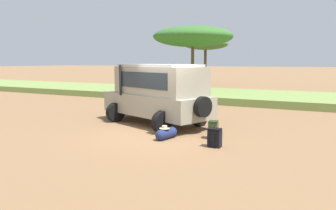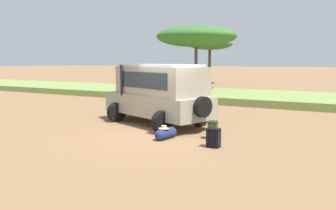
# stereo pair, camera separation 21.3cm
# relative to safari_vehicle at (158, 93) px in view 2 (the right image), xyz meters

# --- Properties ---
(ground_plane) EXTENTS (320.00, 320.00, 0.00)m
(ground_plane) POSITION_rel_safari_vehicle_xyz_m (0.82, -1.59, -1.29)
(ground_plane) COLOR olive
(grass_bank) EXTENTS (120.00, 7.00, 0.44)m
(grass_bank) POSITION_rel_safari_vehicle_xyz_m (0.82, 10.21, -1.07)
(grass_bank) COLOR olive
(grass_bank) RESTS_ON ground_plane
(safari_vehicle) EXTENTS (5.42, 3.73, 2.44)m
(safari_vehicle) POSITION_rel_safari_vehicle_xyz_m (0.00, 0.00, 0.00)
(safari_vehicle) COLOR gray
(safari_vehicle) RESTS_ON ground_plane
(backpack_beside_front_wheel) EXTENTS (0.36, 0.46, 0.60)m
(backpack_beside_front_wheel) POSITION_rel_safari_vehicle_xyz_m (2.89, -1.36, -1.00)
(backpack_beside_front_wheel) COLOR #42562D
(backpack_beside_front_wheel) RESTS_ON ground_plane
(backpack_cluster_center) EXTENTS (0.38, 0.39, 0.57)m
(backpack_cluster_center) POSITION_rel_safari_vehicle_xyz_m (3.30, -2.36, -1.02)
(backpack_cluster_center) COLOR black
(backpack_cluster_center) RESTS_ON ground_plane
(duffel_bag_low_black_case) EXTENTS (0.46, 0.95, 0.46)m
(duffel_bag_low_black_case) POSITION_rel_safari_vehicle_xyz_m (1.52, -2.11, -1.11)
(duffel_bag_low_black_case) COLOR navy
(duffel_bag_low_black_case) RESTS_ON ground_plane
(acacia_tree_far_left) EXTENTS (5.13, 5.62, 5.18)m
(acacia_tree_far_left) POSITION_rel_safari_vehicle_xyz_m (-7.35, 24.37, 3.21)
(acacia_tree_far_left) COLOR brown
(acacia_tree_far_left) RESTS_ON ground_plane
(acacia_tree_left_mid) EXTENTS (6.25, 6.03, 5.27)m
(acacia_tree_left_mid) POSITION_rel_safari_vehicle_xyz_m (-3.79, 12.37, 3.17)
(acacia_tree_left_mid) COLOR brown
(acacia_tree_left_mid) RESTS_ON ground_plane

